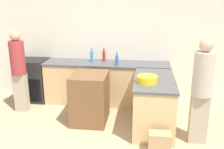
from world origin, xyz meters
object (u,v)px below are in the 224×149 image
Objects in this scene: person_by_range at (19,68)px; dish_soap_bottle at (92,56)px; mixing_bowl at (147,79)px; water_bottle_blue at (117,60)px; paper_bag at (159,144)px; range_oven at (34,80)px; hot_sauce_bottle at (104,56)px; island_table at (90,98)px; person_at_peninsula at (202,88)px.

dish_soap_bottle is at bearing 26.96° from person_by_range.
person_by_range is at bearing 167.34° from mixing_bowl.
water_bottle_blue is at bearing -21.84° from dish_soap_bottle.
person_by_range is at bearing 156.27° from paper_bag.
water_bottle_blue is (1.87, -0.17, 0.55)m from range_oven.
water_bottle_blue reaches higher than paper_bag.
hot_sauce_bottle is at bearing 26.08° from person_by_range.
island_table is at bearing -10.44° from person_by_range.
island_table is 0.99m from water_bottle_blue.
paper_bag is (0.21, -0.63, -0.78)m from mixing_bowl.
mixing_bowl is 0.20× the size of person_at_peninsula.
mixing_bowl reaches higher than range_oven.
paper_bag is at bearing -23.73° from person_by_range.
dish_soap_bottle reaches higher than water_bottle_blue.
person_at_peninsula is at bearing 35.19° from paper_bag.
range_oven is at bearing -174.63° from hot_sauce_bottle.
person_at_peninsula is at bearing -13.34° from mixing_bowl.
range_oven is at bearing 89.40° from person_by_range.
hot_sauce_bottle reaches higher than island_table.
paper_bag is (0.82, -1.63, -0.83)m from water_bottle_blue.
island_table reaches higher than range_oven.
hot_sauce_bottle is (1.56, 0.15, 0.56)m from range_oven.
paper_bag is (1.13, -1.95, -0.84)m from hot_sauce_bottle.
island_table is at bearing -81.42° from dish_soap_bottle.
water_bottle_blue is 0.16× the size of person_by_range.
person_by_range reaches higher than dish_soap_bottle.
hot_sauce_bottle is 0.17× the size of person_by_range.
island_table is at bearing 164.23° from mixing_bowl.
mixing_bowl is at bearing -55.22° from hot_sauce_bottle.
water_bottle_blue is at bearing 116.54° from paper_bag.
hot_sauce_bottle reaches higher than paper_bag.
person_by_range is at bearing 167.17° from person_at_peninsula.
water_bottle_blue is 0.76× the size of paper_bag.
paper_bag is at bearing -53.48° from dish_soap_bottle.
hot_sauce_bottle is at bearing 138.93° from person_at_peninsula.
hot_sauce_bottle reaches higher than water_bottle_blue.
hot_sauce_bottle is at bearing 21.11° from dish_soap_bottle.
person_by_range is (-0.01, -0.62, 0.45)m from range_oven.
mixing_bowl is 0.95× the size of paper_bag.
dish_soap_bottle is at bearing 144.36° from person_at_peninsula.
mixing_bowl is 1.61m from hot_sauce_bottle.
island_table is 3.46× the size of water_bottle_blue.
water_bottle_blue is 0.45m from hot_sauce_bottle.
dish_soap_bottle reaches higher than island_table.
water_bottle_blue reaches higher than mixing_bowl.
hot_sauce_bottle is (-0.92, 1.32, 0.05)m from mixing_bowl.
person_at_peninsula is (1.74, -1.52, -0.10)m from hot_sauce_bottle.
island_table is at bearing 143.40° from paper_bag.
island_table is 1.56m from paper_bag.
person_at_peninsula is at bearing -40.06° from water_bottle_blue.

